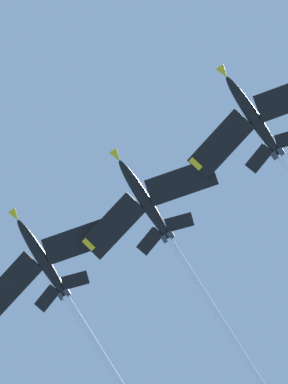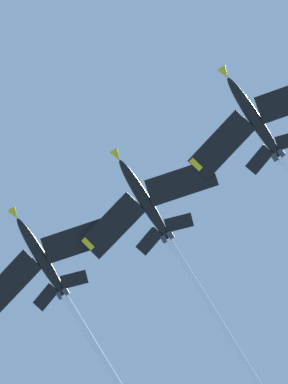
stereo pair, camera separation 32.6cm
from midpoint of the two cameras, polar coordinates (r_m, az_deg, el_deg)
The scene contains 3 objects.
jet_inner_left at distance 110.88m, azimuth 8.94°, elevation 2.43°, with size 42.94×19.61×12.72m.
jet_centre at distance 112.36m, azimuth 2.86°, elevation -4.84°, with size 51.16×21.51×14.13m.
jet_inner_right at distance 116.52m, azimuth -4.12°, elevation -8.43°, with size 46.04×20.09×13.78m.
Camera 1 is at (5.55, -16.77, 1.65)m, focal length 80.99 mm.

